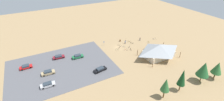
{
  "coord_description": "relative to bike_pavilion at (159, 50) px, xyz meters",
  "views": [
    {
      "loc": [
        33.28,
        56.11,
        36.01
      ],
      "look_at": [
        4.97,
        2.85,
        1.2
      ],
      "focal_mm": 26.23,
      "sensor_mm": 36.0,
      "label": 1
    }
  ],
  "objects": [
    {
      "name": "parking_lot_asphalt",
      "position": [
        37.19,
        -11.18,
        -3.1
      ],
      "size": [
        37.67,
        28.28,
        0.05
      ],
      "primitive_type": "cube",
      "color": "#56565B",
      "rests_on": "ground"
    },
    {
      "name": "pine_midwest",
      "position": [
        14.33,
        18.17,
        1.79
      ],
      "size": [
        2.59,
        2.59,
        7.03
      ],
      "color": "brown",
      "rests_on": "ground"
    },
    {
      "name": "pine_mideast",
      "position": [
        -6.89,
        19.7,
        1.33
      ],
      "size": [
        3.28,
        3.28,
        6.53
      ],
      "color": "brown",
      "rests_on": "ground"
    },
    {
      "name": "pine_east",
      "position": [
        -1.43,
        18.53,
        1.99
      ],
      "size": [
        4.0,
        4.0,
        7.57
      ],
      "color": "brown",
      "rests_on": "ground"
    },
    {
      "name": "car_tan_second_row",
      "position": [
        42.21,
        -9.03,
        -2.36
      ],
      "size": [
        4.58,
        1.92,
        1.46
      ],
      "color": "tan",
      "rests_on": "parking_lot_asphalt"
    },
    {
      "name": "car_green_inner_stall",
      "position": [
        29.79,
        -14.43,
        -2.35
      ],
      "size": [
        4.56,
        1.92,
        1.46
      ],
      "color": "#1E6B3D",
      "rests_on": "parking_lot_asphalt"
    },
    {
      "name": "bicycle_teal_edge_south",
      "position": [
        4.31,
        -18.46,
        -2.73
      ],
      "size": [
        1.08,
        1.39,
        0.9
      ],
      "color": "black",
      "rests_on": "ground"
    },
    {
      "name": "bicycle_orange_mid_cluster",
      "position": [
        7.06,
        -9.78,
        -2.76
      ],
      "size": [
        0.77,
        1.62,
        0.79
      ],
      "color": "black",
      "rests_on": "ground"
    },
    {
      "name": "car_silver_by_curb",
      "position": [
        43.38,
        -2.61,
        -2.4
      ],
      "size": [
        4.6,
        1.92,
        1.36
      ],
      "color": "#BCBCC1",
      "rests_on": "parking_lot_asphalt"
    },
    {
      "name": "visitor_by_pavilion",
      "position": [
        -2.11,
        -15.54,
        -2.19
      ],
      "size": [
        0.39,
        0.4,
        1.78
      ],
      "color": "#2D3347",
      "rests_on": "ground"
    },
    {
      "name": "bicycle_green_lone_west",
      "position": [
        12.46,
        -12.47,
        -2.75
      ],
      "size": [
        1.64,
        0.59,
        0.84
      ],
      "color": "black",
      "rests_on": "ground"
    },
    {
      "name": "ground",
      "position": [
        10.61,
        -14.32,
        -3.13
      ],
      "size": [
        160.0,
        160.0,
        0.0
      ],
      "primitive_type": "plane",
      "color": "#9E7F56",
      "rests_on": "ground"
    },
    {
      "name": "lot_sign",
      "position": [
        15.79,
        -19.11,
        -1.71
      ],
      "size": [
        0.56,
        0.08,
        2.2
      ],
      "color": "#99999E",
      "rests_on": "ground"
    },
    {
      "name": "bicycle_purple_by_bin",
      "position": [
        6.55,
        -11.91,
        -2.77
      ],
      "size": [
        1.19,
        1.36,
        0.75
      ],
      "color": "black",
      "rests_on": "ground"
    },
    {
      "name": "car_maroon_far_end",
      "position": [
        36.7,
        -17.85,
        -2.42
      ],
      "size": [
        4.7,
        2.22,
        1.31
      ],
      "color": "maroon",
      "rests_on": "parking_lot_asphalt"
    },
    {
      "name": "bicycle_black_trailside",
      "position": [
        3.37,
        -14.44,
        -2.77
      ],
      "size": [
        0.93,
        1.43,
        0.82
      ],
      "color": "black",
      "rests_on": "ground"
    },
    {
      "name": "bike_pavilion",
      "position": [
        0.0,
        0.0,
        0.0
      ],
      "size": [
        14.66,
        10.1,
        5.5
      ],
      "color": "beige",
      "rests_on": "ground"
    },
    {
      "name": "bicycle_red_yard_center",
      "position": [
        9.25,
        -10.61,
        -2.74
      ],
      "size": [
        1.61,
        0.89,
        0.82
      ],
      "color": "black",
      "rests_on": "ground"
    },
    {
      "name": "bicycle_blue_front_row",
      "position": [
        8.7,
        -13.65,
        -2.77
      ],
      "size": [
        1.45,
        0.86,
        0.79
      ],
      "color": "black",
      "rests_on": "ground"
    },
    {
      "name": "pine_west",
      "position": [
        7.96,
        18.3,
        2.08
      ],
      "size": [
        2.41,
        2.41,
        7.96
      ],
      "color": "brown",
      "rests_on": "ground"
    },
    {
      "name": "bicycle_silver_yard_front",
      "position": [
        -9.1,
        -13.16,
        -2.77
      ],
      "size": [
        1.62,
        0.69,
        0.77
      ],
      "color": "black",
      "rests_on": "ground"
    },
    {
      "name": "bicycle_yellow_near_sign",
      "position": [
        3.43,
        -16.59,
        -2.78
      ],
      "size": [
        1.26,
        1.14,
        0.79
      ],
      "color": "black",
      "rests_on": "ground"
    },
    {
      "name": "car_red_mid_lot",
      "position": [
        48.87,
        -16.51,
        -2.41
      ],
      "size": [
        4.34,
        1.97,
        1.34
      ],
      "color": "red",
      "rests_on": "parking_lot_asphalt"
    },
    {
      "name": "car_black_near_entry",
      "position": [
        25.34,
        -2.21,
        -2.41
      ],
      "size": [
        4.99,
        2.46,
        1.34
      ],
      "color": "black",
      "rests_on": "parking_lot_asphalt"
    },
    {
      "name": "bicycle_yellow_near_porch",
      "position": [
        -4.29,
        -11.65,
        -2.76
      ],
      "size": [
        0.57,
        1.64,
        0.78
      ],
      "color": "black",
      "rests_on": "ground"
    },
    {
      "name": "visitor_crossing_yard",
      "position": [
        6.14,
        -16.04,
        -2.17
      ],
      "size": [
        0.36,
        0.36,
        1.81
      ],
      "color": "#2D3347",
      "rests_on": "ground"
    },
    {
      "name": "trash_bin",
      "position": [
        6.91,
        -19.36,
        -2.68
      ],
      "size": [
        0.6,
        0.6,
        0.9
      ],
      "primitive_type": "cylinder",
      "color": "brown",
      "rests_on": "ground"
    },
    {
      "name": "bicycle_white_back_row",
      "position": [
        9.69,
        -15.63,
        -2.74
      ],
      "size": [
        0.6,
        1.71,
        0.84
      ],
      "color": "black",
      "rests_on": "ground"
    },
    {
      "name": "bicycle_black_edge_north",
      "position": [
        10.45,
        -13.58,
        -2.77
      ],
      "size": [
        1.64,
        0.59,
        0.78
      ],
      "color": "black",
      "rests_on": "ground"
    }
  ]
}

